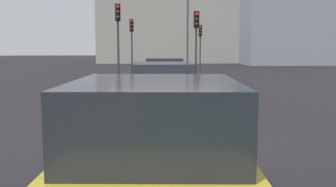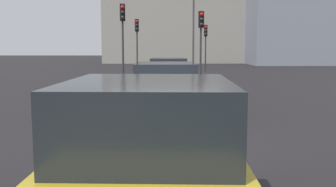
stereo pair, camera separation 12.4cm
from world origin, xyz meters
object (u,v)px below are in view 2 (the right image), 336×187
at_px(traffic_light_near_left, 206,38).
at_px(traffic_light_far_left, 137,34).
at_px(traffic_light_near_right, 201,31).
at_px(car_beige_lead, 169,74).
at_px(car_silver_second, 165,90).
at_px(car_yellow_third, 150,165).
at_px(traffic_light_far_right, 123,27).

height_order(traffic_light_near_left, traffic_light_far_left, traffic_light_far_left).
distance_m(traffic_light_near_left, traffic_light_near_right, 9.46).
height_order(car_beige_lead, car_silver_second, car_silver_second).
distance_m(car_beige_lead, traffic_light_near_left, 13.72).
xyz_separation_m(car_beige_lead, car_yellow_third, (-13.84, 0.37, 0.07)).
relative_size(car_beige_lead, traffic_light_far_left, 1.09).
xyz_separation_m(car_silver_second, traffic_light_far_left, (17.65, 2.01, 2.12)).
bearing_deg(traffic_light_far_right, traffic_light_near_left, 143.07).
xyz_separation_m(traffic_light_near_left, traffic_light_far_right, (-10.01, 5.52, 0.37)).
distance_m(car_yellow_third, traffic_light_far_left, 24.92).
height_order(car_silver_second, traffic_light_far_left, traffic_light_far_left).
bearing_deg(car_beige_lead, car_yellow_third, -179.50).
relative_size(car_yellow_third, traffic_light_far_right, 0.97).
bearing_deg(car_silver_second, traffic_light_near_right, -11.63).
height_order(traffic_light_near_left, traffic_light_far_right, traffic_light_far_right).
bearing_deg(traffic_light_near_left, car_yellow_third, -0.47).
height_order(car_yellow_third, traffic_light_far_left, traffic_light_far_left).
bearing_deg(car_silver_second, traffic_light_far_left, 5.71).
relative_size(car_silver_second, traffic_light_far_right, 1.11).
bearing_deg(traffic_light_near_right, car_beige_lead, -32.51).
bearing_deg(traffic_light_far_left, car_beige_lead, 12.44).
bearing_deg(traffic_light_far_right, car_yellow_third, -1.13).
bearing_deg(car_silver_second, traffic_light_far_right, 11.85).
height_order(car_silver_second, car_yellow_third, car_yellow_third).
bearing_deg(traffic_light_near_right, car_yellow_third, -14.31).
distance_m(car_silver_second, traffic_light_near_left, 20.31).
bearing_deg(traffic_light_far_left, traffic_light_near_right, 30.68).
relative_size(traffic_light_near_left, traffic_light_near_right, 0.94).
height_order(car_beige_lead, traffic_light_near_right, traffic_light_near_right).
relative_size(car_beige_lead, traffic_light_far_right, 1.02).
height_order(car_silver_second, traffic_light_near_left, traffic_light_near_left).
xyz_separation_m(car_silver_second, traffic_light_near_right, (10.58, -2.03, 2.07)).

